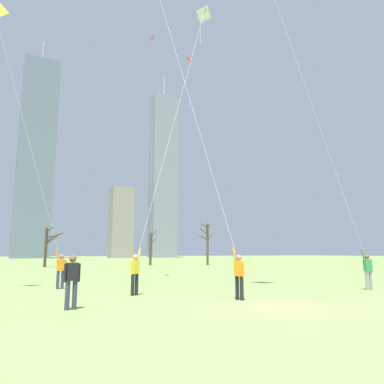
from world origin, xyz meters
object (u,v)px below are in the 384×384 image
Objects in this scene: kite_flyer_midfield_left_purple at (342,195)px; kite_flyer_midfield_center_white at (151,213)px; bare_tree_left_of_center at (151,248)px; kite_flyer_midfield_right_yellow at (48,219)px; distant_kite_drifting_right_red at (192,91)px; distant_kite_high_overhead_pink at (152,56)px; kite_flyer_far_back_blue at (215,192)px; bare_tree_rightmost at (47,245)px; bystander_watching_nearby at (72,279)px; bare_tree_right_of_center at (207,242)px.

kite_flyer_midfield_center_white is (-8.38, 3.24, -0.98)m from kite_flyer_midfield_left_purple.
kite_flyer_midfield_center_white is at bearing -111.52° from bare_tree_left_of_center.
distant_kite_drifting_right_red is (15.34, 14.53, 15.62)m from kite_flyer_midfield_right_yellow.
distant_kite_drifting_right_red is 10.98m from distant_kite_high_overhead_pink.
distant_kite_drifting_right_red is (3.15, 21.26, 14.49)m from kite_flyer_midfield_left_purple.
kite_flyer_far_back_blue reaches higher than bare_tree_rightmost.
distant_kite_drifting_right_red is at bearing 54.31° from bystander_watching_nearby.
distant_kite_high_overhead_pink is 6.12× the size of bare_tree_rightmost.
kite_flyer_far_back_blue is at bearing 171.90° from kite_flyer_midfield_left_purple.
bare_tree_right_of_center is (12.36, 34.04, -1.20)m from kite_flyer_midfield_left_purple.
bystander_watching_nearby is at bearing -89.83° from kite_flyer_midfield_right_yellow.
kite_flyer_midfield_left_purple is 25.92m from distant_kite_drifting_right_red.
kite_flyer_midfield_right_yellow is 2.30× the size of bare_tree_right_of_center.
bystander_watching_nearby is at bearing -179.65° from kite_flyer_midfield_left_purple.
bare_tree_left_of_center is at bearing 72.47° from kite_flyer_far_back_blue.
kite_flyer_midfield_left_purple is 2.90× the size of bare_tree_right_of_center.
distant_kite_high_overhead_pink is at bearing 74.17° from kite_flyer_far_back_blue.
distant_kite_high_overhead_pink is at bearing 68.99° from kite_flyer_midfield_center_white.
kite_flyer_midfield_center_white is 3.45× the size of bare_tree_rightmost.
kite_flyer_midfield_center_white is at bearing -111.01° from distant_kite_high_overhead_pink.
kite_flyer_far_back_blue is 38.10m from bare_tree_right_of_center.
bare_tree_rightmost is 0.83× the size of bare_tree_right_of_center.
bare_tree_left_of_center reaches higher than bare_tree_rightmost.
bare_tree_rightmost is at bearing 127.70° from distant_kite_drifting_right_red.
bystander_watching_nearby is (-3.80, -3.31, -2.50)m from kite_flyer_midfield_center_white.
kite_flyer_midfield_center_white is 0.56× the size of distant_kite_high_overhead_pink.
bare_tree_right_of_center is (10.83, 5.01, -23.26)m from distant_kite_high_overhead_pink.
kite_flyer_midfield_right_yellow is 2.77× the size of bare_tree_rightmost.
kite_flyer_midfield_center_white is at bearing 129.84° from kite_flyer_far_back_blue.
bare_tree_left_of_center is at bearing 65.24° from bystander_watching_nearby.
bare_tree_rightmost is 0.98× the size of bare_tree_left_of_center.
kite_flyer_midfield_left_purple is 37.71m from bare_tree_rightmost.
bare_tree_right_of_center is at bearing -23.20° from bare_tree_left_of_center.
bystander_watching_nearby is (-5.73, -0.99, -3.25)m from kite_flyer_far_back_blue.
bare_tree_left_of_center is (13.75, 0.55, -0.20)m from bare_tree_rightmost.
distant_kite_high_overhead_pink is 25.58m from bare_tree_left_of_center.
kite_flyer_midfield_center_white is 2.87× the size of bare_tree_right_of_center.
kite_flyer_far_back_blue is at bearing -86.32° from bare_tree_rightmost.
bare_tree_rightmost is at bearing 93.68° from kite_flyer_far_back_blue.
bare_tree_left_of_center is at bearing 60.53° from kite_flyer_midfield_right_yellow.
kite_flyer_midfield_right_yellow is 13.98m from kite_flyer_midfield_left_purple.
kite_flyer_far_back_blue is (-6.44, 0.92, -0.23)m from kite_flyer_midfield_left_purple.
kite_flyer_far_back_blue is 36.76m from distant_kite_high_overhead_pink.
bystander_watching_nearby is 41.08m from distant_kite_high_overhead_pink.
bare_tree_left_of_center reaches higher than bystander_watching_nearby.
distant_kite_drifting_right_red is 0.76× the size of distant_kite_high_overhead_pink.
kite_flyer_midfield_center_white is 37.14m from bare_tree_right_of_center.
kite_flyer_midfield_right_yellow is 8.29× the size of bystander_watching_nearby.
kite_flyer_far_back_blue is 0.96× the size of distant_kite_drifting_right_red.
distant_kite_high_overhead_pink reaches higher than kite_flyer_midfield_left_purple.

